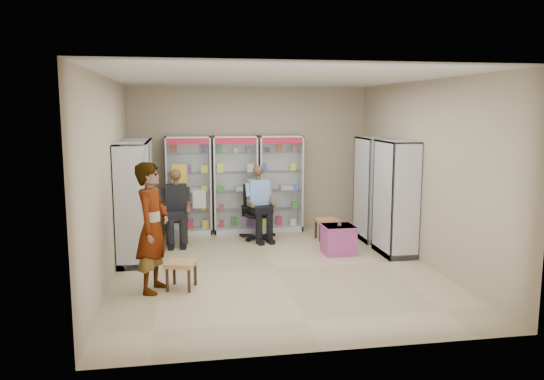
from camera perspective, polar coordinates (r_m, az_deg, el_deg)
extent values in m
plane|color=tan|center=(8.60, 0.27, -8.44)|extent=(6.00, 6.00, 0.00)
cube|color=tan|center=(11.24, -2.38, 3.38)|extent=(5.00, 0.02, 3.00)
cube|color=tan|center=(5.39, 5.81, -2.36)|extent=(5.00, 0.02, 3.00)
cube|color=tan|center=(8.23, -17.12, 1.09)|extent=(0.02, 6.00, 3.00)
cube|color=tan|center=(9.06, 16.06, 1.79)|extent=(0.02, 6.00, 3.00)
cube|color=beige|center=(8.24, 0.28, 11.93)|extent=(5.00, 6.00, 0.02)
cube|color=#A0A1A7|center=(10.94, -8.95, 0.50)|extent=(0.90, 0.50, 2.00)
cube|color=#B4B7BC|center=(10.99, -3.99, 0.62)|extent=(0.90, 0.50, 2.00)
cube|color=silver|center=(11.12, 0.88, 0.74)|extent=(0.90, 0.50, 2.00)
cube|color=#A5A8AC|center=(10.48, 10.83, 0.10)|extent=(0.90, 0.50, 2.00)
cube|color=#B7B9BF|center=(9.47, 13.15, -0.87)|extent=(0.90, 0.50, 2.00)
cube|color=silver|center=(10.05, -14.18, -0.37)|extent=(0.90, 0.50, 2.00)
cube|color=#9E9FA4|center=(8.97, -14.71, -1.45)|extent=(0.90, 0.50, 2.00)
cube|color=black|center=(10.31, -10.21, -3.02)|extent=(0.42, 0.42, 0.94)
cube|color=black|center=(10.45, -1.58, -2.34)|extent=(0.69, 0.69, 1.08)
cube|color=#BF4C87|center=(9.48, 7.15, -5.30)|extent=(0.53, 0.51, 0.51)
cylinder|color=#582807|center=(9.39, 7.27, -3.54)|extent=(0.07, 0.07, 0.10)
cube|color=#B4804C|center=(10.48, 5.85, -4.21)|extent=(0.42, 0.42, 0.41)
cube|color=#A07C43|center=(7.74, -9.72, -9.00)|extent=(0.49, 0.49, 0.39)
imported|color=gray|center=(7.54, -12.73, -3.96)|extent=(0.63, 0.77, 1.82)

